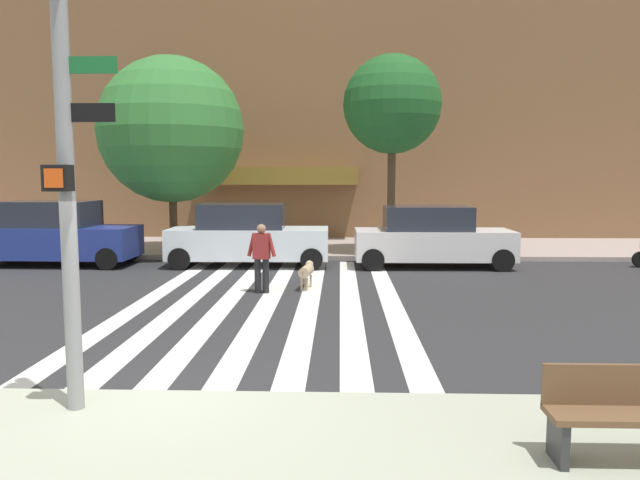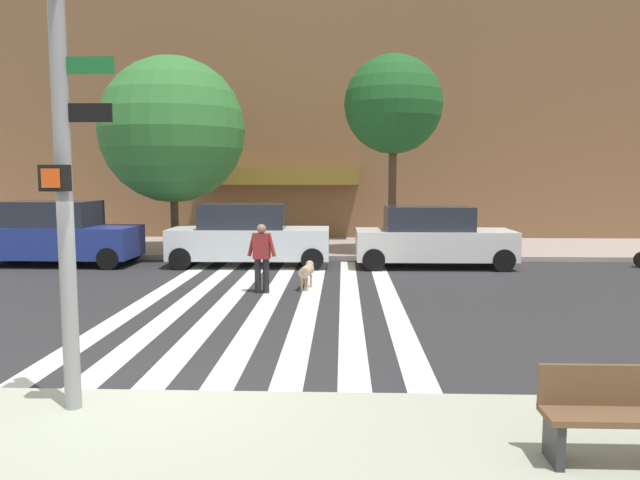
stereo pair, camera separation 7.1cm
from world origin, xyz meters
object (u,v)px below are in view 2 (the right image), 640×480
Objects in this scene: street_tree_middle at (393,105)px; pedestrian_dog_walker at (262,254)px; sidewalk_bench at (630,413)px; parked_car_third_in_line at (432,238)px; parked_car_behind_first at (248,236)px; street_tree_nearest at (172,130)px; parked_car_near_curb at (57,234)px; dog_on_leash at (307,271)px; traffic_light_pole at (59,106)px.

street_tree_middle is 8.43m from pedestrian_dog_walker.
sidewalk_bench is 0.34× the size of parked_car_third_in_line.
street_tree_middle is (-1.06, 2.11, 4.20)m from parked_car_third_in_line.
sidewalk_bench is at bearing -66.84° from parked_car_behind_first.
parked_car_third_in_line is 6.31m from pedestrian_dog_walker.
pedestrian_dog_walker is at bearing -137.13° from parked_car_third_in_line.
parked_car_behind_first is 4.88m from street_tree_nearest.
street_tree_middle reaches higher than parked_car_behind_first.
parked_car_near_curb is 5.98m from parked_car_behind_first.
parked_car_behind_first reaches higher than pedestrian_dog_walker.
parked_car_near_curb is at bearing 155.04° from dog_on_leash.
sidewalk_bench is 0.24× the size of street_tree_nearest.
pedestrian_dog_walker is (-3.57, -6.41, -4.17)m from street_tree_middle.
sidewalk_bench is at bearing -10.18° from traffic_light_pole.
traffic_light_pole reaches higher than parked_car_third_in_line.
street_tree_middle is at bearing 116.66° from parked_car_third_in_line.
parked_car_behind_first is at bearing 103.01° from pedestrian_dog_walker.
parked_car_near_curb is at bearing 131.63° from sidewalk_bench.
parked_car_behind_first is at bearing 89.33° from traffic_light_pole.
traffic_light_pole is 3.54× the size of pedestrian_dog_walker.
street_tree_middle is (4.56, 2.11, 4.18)m from parked_car_behind_first.
parked_car_near_curb is (-5.84, 11.95, -2.56)m from traffic_light_pole.
parked_car_behind_first is 1.03× the size of parked_car_third_in_line.
street_tree_nearest is at bearing 143.82° from parked_car_behind_first.
sidewalk_bench reaches higher than dog_on_leash.
parked_car_third_in_line is at bearing -13.81° from street_tree_nearest.
street_tree_nearest is at bearing 166.19° from parked_car_third_in_line.
parked_car_third_in_line is 4.82m from street_tree_middle.
street_tree_middle reaches higher than parked_car_near_curb.
traffic_light_pole reaches higher than parked_car_near_curb.
street_tree_middle reaches higher than pedestrian_dog_walker.
street_tree_nearest reaches higher than pedestrian_dog_walker.
parked_car_third_in_line is (0.07, 12.97, 0.29)m from sidewalk_bench.
parked_car_near_curb is at bearing 148.36° from pedestrian_dog_walker.
street_tree_middle is at bearing 0.23° from street_tree_nearest.
pedestrian_dog_walker is (1.13, 7.65, -2.59)m from traffic_light_pole.
parked_car_third_in_line is at bearing 42.87° from pedestrian_dog_walker.
dog_on_leash is (8.00, -3.73, -0.51)m from parked_car_near_curb.
parked_car_near_curb is 8.19m from pedestrian_dog_walker.
pedestrian_dog_walker is (0.99, -4.29, 0.01)m from parked_car_behind_first.
dog_on_leash is at bearing -113.48° from street_tree_middle.
street_tree_nearest is (3.13, 2.08, 3.33)m from parked_car_near_curb.
sidewalk_bench is 0.33× the size of parked_car_near_curb.
street_tree_middle is at bearing 11.32° from parked_car_near_curb.
traffic_light_pole is at bearing -115.73° from parked_car_third_in_line.
sidewalk_bench is 0.24× the size of street_tree_middle.
traffic_light_pole is at bearing -104.74° from dog_on_leash.
parked_car_behind_first is 4.27m from dog_on_leash.
parked_car_behind_first is 0.74× the size of street_tree_nearest.
parked_car_third_in_line is at bearing -63.34° from street_tree_middle.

